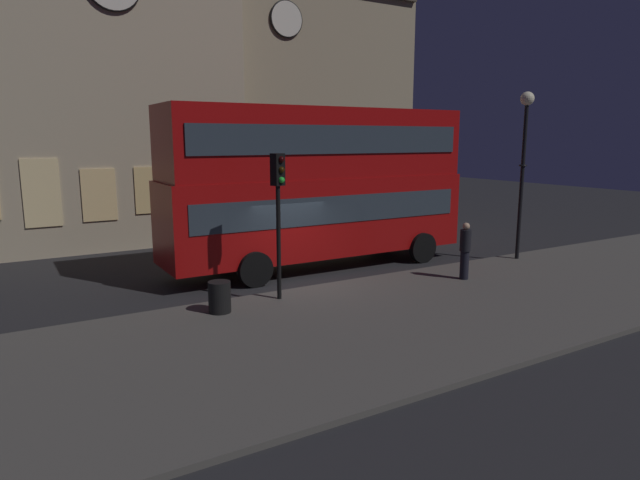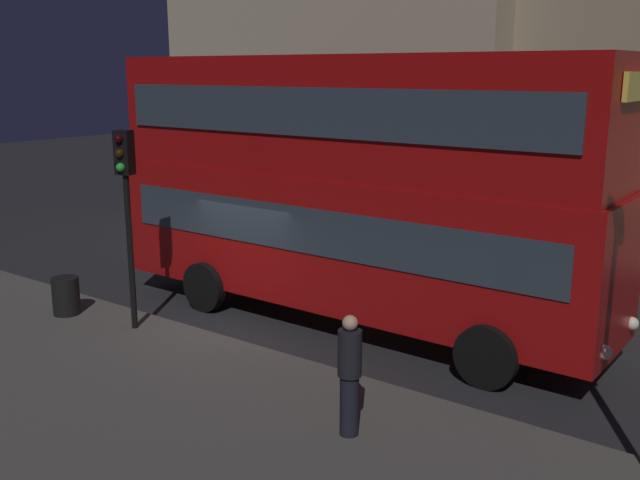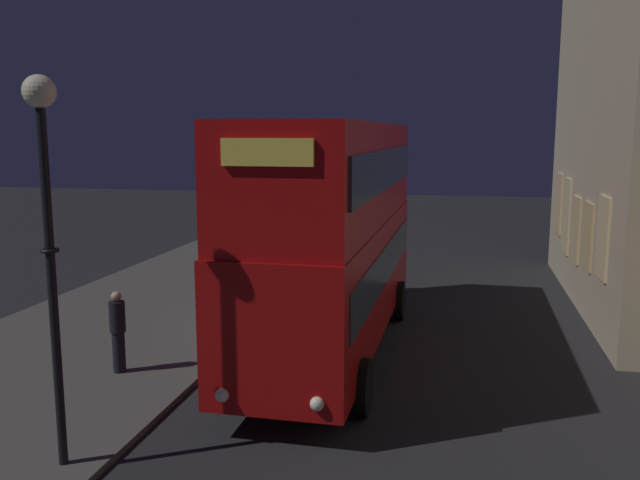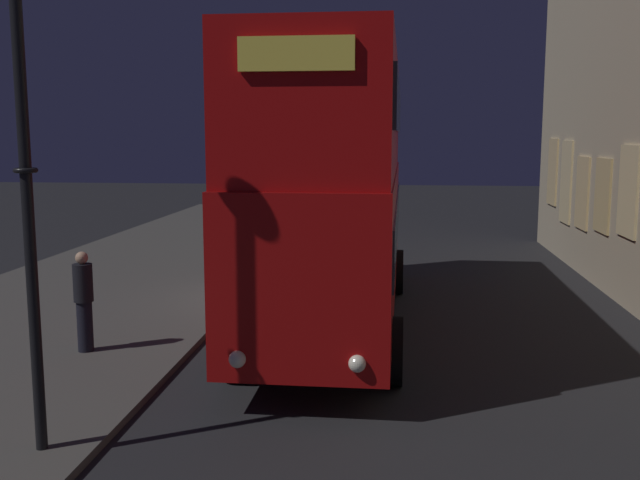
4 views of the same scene
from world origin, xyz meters
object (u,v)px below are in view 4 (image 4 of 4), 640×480
Objects in this scene: double_decker_bus at (335,178)px; pedestrian at (84,300)px; litter_bin at (229,256)px; street_lamp at (21,95)px; traffic_light_near_kerb at (222,173)px.

pedestrian is (2.85, -4.20, -2.01)m from double_decker_bus.
double_decker_bus is 13.68× the size of litter_bin.
pedestrian is (-3.90, -1.18, -3.34)m from street_lamp.
pedestrian is 7.86m from litter_bin.
street_lamp is 5.27m from pedestrian.
traffic_light_near_kerb reaches higher than litter_bin.
litter_bin is at bearing 1.57° from pedestrian.
pedestrian reaches higher than litter_bin.
traffic_light_near_kerb is 0.66× the size of street_lamp.
pedestrian is at bearing -55.39° from double_decker_bus.
litter_bin is (-7.81, 0.77, -0.53)m from pedestrian.
traffic_light_near_kerb is 3.09m from litter_bin.
double_decker_bus is at bearing 29.04° from traffic_light_near_kerb.
pedestrian is at bearing -26.34° from traffic_light_near_kerb.
double_decker_bus is at bearing 34.67° from litter_bin.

